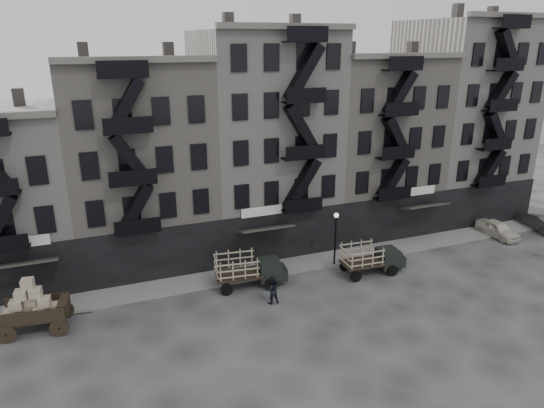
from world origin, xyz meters
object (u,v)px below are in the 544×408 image
object	(u,v)px
car_east	(498,229)
wagon	(31,302)
stake_truck_west	(249,268)
pedestrian_mid	(272,290)
car_far	(539,222)
stake_truck_east	(371,256)

from	to	relation	value
car_east	wagon	bearing A→B (deg)	-179.23
wagon	car_east	world-z (taller)	wagon
stake_truck_west	pedestrian_mid	distance (m)	2.87
wagon	car_east	distance (m)	36.65
stake_truck_west	pedestrian_mid	bearing A→B (deg)	-69.66
wagon	car_far	size ratio (longest dim) A/B	0.99
stake_truck_east	pedestrian_mid	world-z (taller)	stake_truck_east
stake_truck_east	car_east	bearing A→B (deg)	11.42
stake_truck_west	car_far	bearing A→B (deg)	8.29
car_east	pedestrian_mid	world-z (taller)	pedestrian_mid
car_east	car_far	distance (m)	4.81
stake_truck_east	pedestrian_mid	distance (m)	8.44
stake_truck_east	car_far	world-z (taller)	stake_truck_east
stake_truck_west	stake_truck_east	xyz separation A→B (m)	(8.98, -1.40, -0.05)
pedestrian_mid	stake_truck_west	bearing A→B (deg)	-75.45
wagon	stake_truck_west	xyz separation A→B (m)	(13.55, 0.67, -0.49)
stake_truck_west	pedestrian_mid	world-z (taller)	stake_truck_west
wagon	pedestrian_mid	distance (m)	14.39
stake_truck_east	car_far	bearing A→B (deg)	9.35
wagon	stake_truck_west	size ratio (longest dim) A/B	0.82
stake_truck_east	car_east	xyz separation A→B (m)	(14.08, 2.04, -0.66)
wagon	stake_truck_east	xyz separation A→B (m)	(22.52, -0.73, -0.55)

